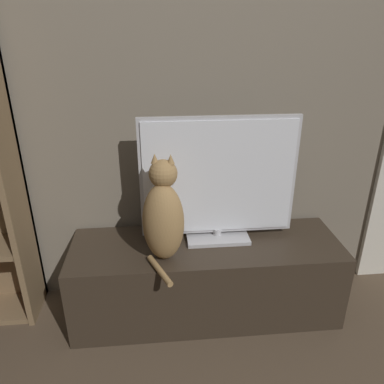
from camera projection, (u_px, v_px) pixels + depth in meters
wall_back at (202, 65)px, 1.85m from camera, size 4.80×0.05×2.60m
tv_stand at (206, 278)px, 2.05m from camera, size 1.42×0.46×0.43m
tv at (219, 182)px, 1.89m from camera, size 0.80×0.20×0.66m
cat at (163, 216)px, 1.76m from camera, size 0.23×0.35×0.52m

